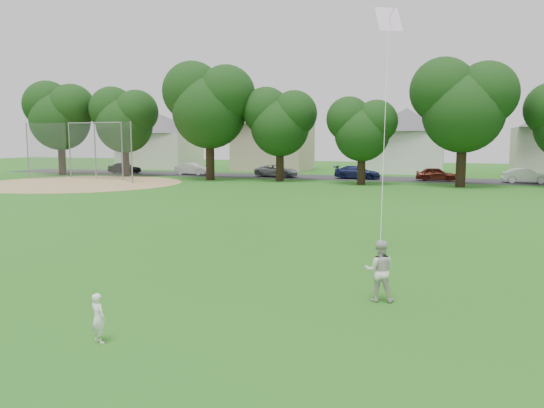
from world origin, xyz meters
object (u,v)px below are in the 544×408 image
(toddler, at_px, (98,318))
(kite, at_px, (385,123))
(older_boy, at_px, (379,271))
(baseball_backstop, at_px, (91,151))

(toddler, bearing_deg, kite, -105.67)
(toddler, distance_m, kite, 9.02)
(kite, bearing_deg, older_boy, -83.97)
(toddler, distance_m, older_boy, 6.54)
(older_boy, xyz_separation_m, kite, (-0.24, 2.32, 3.61))
(toddler, xyz_separation_m, baseball_backstop, (-26.56, 34.37, 2.23))
(baseball_backstop, bearing_deg, older_boy, -43.66)
(toddler, xyz_separation_m, kite, (4.55, 6.76, 3.87))
(kite, xyz_separation_m, baseball_backstop, (-31.11, 27.61, -1.64))
(toddler, height_order, kite, kite)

